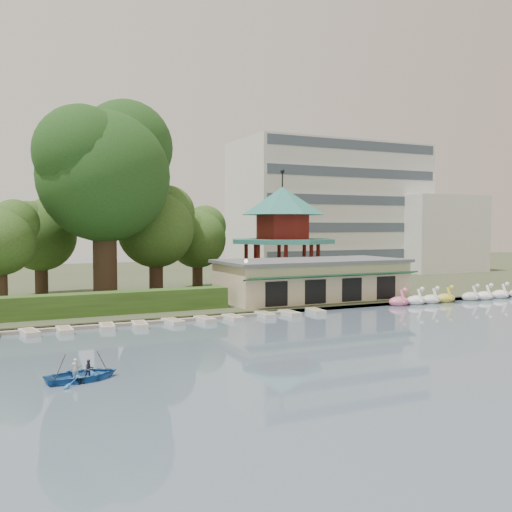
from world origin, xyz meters
TOP-DOWN VIEW (x-y plane):
  - ground_plane at (0.00, 0.00)m, footprint 220.00×220.00m
  - shore at (0.00, 52.00)m, footprint 220.00×70.00m
  - embankment at (0.00, 17.30)m, footprint 220.00×0.60m
  - dock at (-12.00, 17.20)m, footprint 34.00×1.60m
  - boathouse at (10.00, 21.97)m, footprint 18.60×9.39m
  - pavilion at (12.00, 32.00)m, footprint 12.40×12.40m
  - office_building at (32.67, 49.00)m, footprint 38.00×18.00m
  - hedge at (-15.00, 20.50)m, footprint 30.00×2.00m
  - lamp_post at (1.50, 19.00)m, footprint 0.36×0.36m
  - big_tree at (-8.83, 28.20)m, footprint 13.51×12.59m
  - small_trees at (-10.54, 32.35)m, footprint 39.89×16.64m
  - swan_boats at (25.15, 16.59)m, footprint 18.37×2.06m
  - moored_rowboats at (-10.08, 15.80)m, footprint 35.05×2.69m
  - rowboat_with_passengers at (-14.92, 2.25)m, footprint 5.39×4.19m

SIDE VIEW (x-z plane):
  - ground_plane at x=0.00m, z-range 0.00..0.00m
  - dock at x=-12.00m, z-range 0.00..0.24m
  - embankment at x=0.00m, z-range 0.00..0.30m
  - moored_rowboats at x=-10.08m, z-range 0.00..0.36m
  - shore at x=0.00m, z-range 0.00..0.40m
  - swan_boats at x=25.15m, z-range -0.56..1.35m
  - rowboat_with_passengers at x=-14.92m, z-range -0.49..1.52m
  - hedge at x=-15.00m, z-range 0.40..2.20m
  - boathouse at x=10.00m, z-range 0.42..4.32m
  - lamp_post at x=1.50m, z-range 1.20..5.48m
  - small_trees at x=-10.54m, z-range 1.09..12.69m
  - pavilion at x=12.00m, z-range 0.73..14.23m
  - office_building at x=32.67m, z-range -0.27..19.73m
  - big_tree at x=-8.83m, z-range 3.48..22.98m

